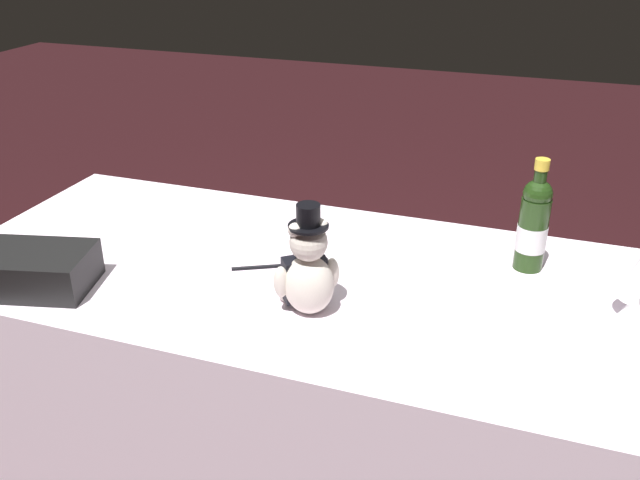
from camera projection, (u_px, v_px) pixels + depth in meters
The scene contains 5 objects.
reception_table at pixel (320, 388), 1.96m from camera, with size 2.03×0.88×0.74m, color white.
teddy_bear_groom at pixel (307, 271), 1.60m from camera, with size 0.15×0.15×0.28m.
champagne_bottle at pixel (533, 224), 1.77m from camera, with size 0.08×0.08×0.30m.
signing_pen at pixel (262, 267), 1.82m from camera, with size 0.14×0.08×0.01m.
gift_case_black at pixel (33, 270), 1.72m from camera, with size 0.32×0.25×0.10m.
Camera 1 is at (0.52, -1.49, 1.61)m, focal length 38.48 mm.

